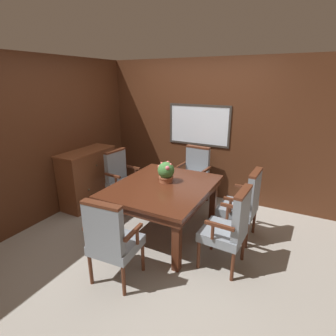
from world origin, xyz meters
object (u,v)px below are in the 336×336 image
(chair_right_near, at_px, (230,226))
(dining_table, at_px, (163,191))
(potted_plant, at_px, (166,172))
(chair_left_far, at_px, (121,177))
(chair_head_far, at_px, (194,173))
(chair_head_near, at_px, (111,239))
(sideboard_cabinet, at_px, (88,177))
(chair_right_far, at_px, (244,202))

(chair_right_near, bearing_deg, dining_table, -103.99)
(dining_table, xyz_separation_m, potted_plant, (-0.02, 0.12, 0.24))
(chair_left_far, bearing_deg, dining_table, -105.02)
(dining_table, bearing_deg, potted_plant, 97.86)
(chair_head_far, distance_m, potted_plant, 1.07)
(chair_head_near, relative_size, potted_plant, 3.38)
(chair_right_near, height_order, sideboard_cabinet, chair_right_near)
(chair_head_near, relative_size, sideboard_cabinet, 0.97)
(chair_head_far, relative_size, sideboard_cabinet, 0.97)
(potted_plant, bearing_deg, chair_head_near, -88.93)
(chair_right_near, distance_m, chair_right_far, 0.68)
(potted_plant, height_order, sideboard_cabinet, potted_plant)
(chair_right_far, relative_size, chair_left_far, 1.00)
(chair_left_far, height_order, potted_plant, potted_plant)
(chair_right_near, bearing_deg, sideboard_cabinet, -98.38)
(chair_right_near, distance_m, chair_head_far, 1.77)
(chair_right_far, relative_size, chair_head_near, 1.00)
(chair_right_far, bearing_deg, chair_head_near, -31.92)
(potted_plant, bearing_deg, chair_head_far, 88.47)
(potted_plant, bearing_deg, chair_right_near, -22.70)
(dining_table, distance_m, chair_left_far, 1.07)
(dining_table, distance_m, potted_plant, 0.27)
(chair_left_far, bearing_deg, sideboard_cabinet, 108.99)
(chair_right_near, distance_m, potted_plant, 1.18)
(chair_left_far, height_order, chair_head_far, same)
(chair_head_far, relative_size, potted_plant, 3.38)
(chair_right_far, bearing_deg, chair_left_far, -87.51)
(chair_head_far, bearing_deg, chair_head_near, -85.61)
(dining_table, relative_size, chair_right_near, 1.51)
(chair_left_far, distance_m, chair_head_near, 1.80)
(chair_right_far, distance_m, chair_head_far, 1.29)
(chair_right_far, xyz_separation_m, potted_plant, (-1.05, -0.24, 0.34))
(dining_table, relative_size, chair_head_far, 1.51)
(chair_right_near, relative_size, chair_head_far, 1.00)
(chair_right_far, relative_size, sideboard_cabinet, 0.97)
(sideboard_cabinet, bearing_deg, chair_left_far, 13.81)
(chair_left_far, bearing_deg, chair_right_far, -84.97)
(chair_right_near, distance_m, chair_head_near, 1.31)
(chair_right_near, relative_size, potted_plant, 3.38)
(chair_head_near, xyz_separation_m, potted_plant, (-0.02, 1.25, 0.34))
(potted_plant, bearing_deg, dining_table, -82.14)
(potted_plant, relative_size, sideboard_cabinet, 0.29)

